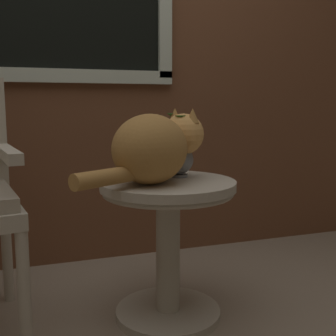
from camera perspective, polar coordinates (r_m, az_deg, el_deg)
The scene contains 4 objects.
back_wall at distance 2.37m, azimuth -13.07°, elevation 19.16°, with size 4.00×0.07×2.60m.
wicker_side_table at distance 1.71m, azimuth 0.00°, elevation -7.65°, with size 0.53×0.53×0.56m.
cat at distance 1.61m, azimuth -1.71°, elevation 2.84°, with size 0.57×0.39×0.28m.
pewter_vase_with_ivy at distance 1.75m, azimuth 1.46°, elevation 1.57°, with size 0.12×0.12×0.26m.
Camera 1 is at (-0.26, -1.48, 0.86)m, focal length 45.67 mm.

